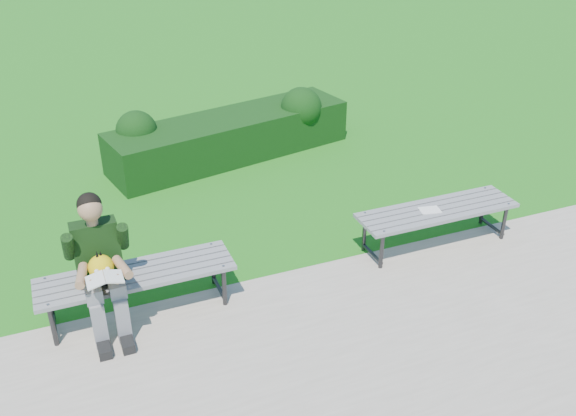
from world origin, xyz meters
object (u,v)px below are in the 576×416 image
at_px(bench_right, 437,213).
at_px(paper_sheet, 430,210).
at_px(hedge, 231,133).
at_px(bench_left, 136,277).
at_px(seated_boy, 100,262).

bearing_deg(bench_right, paper_sheet, 180.00).
distance_m(hedge, bench_left, 3.71).
bearing_deg(hedge, paper_sheet, -68.70).
height_order(seated_boy, paper_sheet, seated_boy).
bearing_deg(bench_left, seated_boy, -162.87).
bearing_deg(paper_sheet, hedge, 111.30).
bearing_deg(seated_boy, hedge, 55.79).
xyz_separation_m(bench_left, bench_right, (3.26, -0.01, 0.00)).
relative_size(hedge, bench_right, 2.01).
bearing_deg(paper_sheet, seated_boy, -178.60).
xyz_separation_m(bench_left, paper_sheet, (3.16, -0.01, 0.06)).
height_order(hedge, seated_boy, seated_boy).
relative_size(hedge, bench_left, 2.01).
relative_size(bench_right, seated_boy, 1.37).
relative_size(bench_left, bench_right, 1.00).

